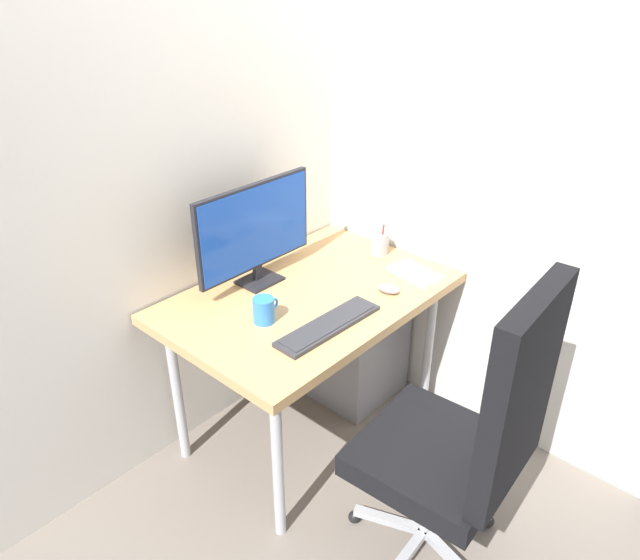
{
  "coord_description": "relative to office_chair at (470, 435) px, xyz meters",
  "views": [
    {
      "loc": [
        -1.59,
        -1.49,
        2.01
      ],
      "look_at": [
        -0.02,
        -0.08,
        0.86
      ],
      "focal_mm": 33.16,
      "sensor_mm": 36.0,
      "label": 1
    }
  ],
  "objects": [
    {
      "name": "monitor",
      "position": [
        0.09,
        1.11,
        0.38
      ],
      "size": [
        0.61,
        0.14,
        0.45
      ],
      "color": "black",
      "rests_on": "desk"
    },
    {
      "name": "mouse",
      "position": [
        0.39,
        0.63,
        0.15
      ],
      "size": [
        0.07,
        0.11,
        0.03
      ],
      "primitive_type": "ellipsoid",
      "rotation": [
        0.0,
        0.0,
        0.19
      ],
      "color": "gray",
      "rests_on": "desk"
    },
    {
      "name": "wall_side_right",
      "position": [
        0.8,
        0.67,
        0.78
      ],
      "size": [
        0.04,
        2.24,
        2.8
      ],
      "primitive_type": "cube",
      "color": "silver",
      "rests_on": "ground_plane"
    },
    {
      "name": "ground_plane",
      "position": [
        0.17,
        0.88,
        -0.62
      ],
      "size": [
        8.0,
        8.0,
        0.0
      ],
      "primitive_type": "plane",
      "color": "slate"
    },
    {
      "name": "desk",
      "position": [
        0.17,
        0.88,
        0.07
      ],
      "size": [
        1.21,
        0.81,
        0.76
      ],
      "color": "tan",
      "rests_on": "ground_plane"
    },
    {
      "name": "notebook",
      "position": [
        0.6,
        0.63,
        0.15
      ],
      "size": [
        0.17,
        0.26,
        0.02
      ],
      "primitive_type": "cube",
      "rotation": [
        0.0,
        0.0,
        -0.18
      ],
      "color": "silver",
      "rests_on": "desk"
    },
    {
      "name": "office_chair",
      "position": [
        0.0,
        0.0,
        0.0
      ],
      "size": [
        0.57,
        0.58,
        1.21
      ],
      "color": "black",
      "rests_on": "ground_plane"
    },
    {
      "name": "filing_cabinet",
      "position": [
        0.54,
        0.95,
        -0.3
      ],
      "size": [
        0.43,
        0.48,
        0.65
      ],
      "color": "slate",
      "rests_on": "ground_plane"
    },
    {
      "name": "wall_back",
      "position": [
        0.17,
        1.31,
        0.78
      ],
      "size": [
        2.64,
        0.04,
        2.8
      ],
      "primitive_type": "cube",
      "color": "silver",
      "rests_on": "ground_plane"
    },
    {
      "name": "keyboard",
      "position": [
        0.02,
        0.64,
        0.14
      ],
      "size": [
        0.48,
        0.14,
        0.02
      ],
      "color": "#333338",
      "rests_on": "desk"
    },
    {
      "name": "coffee_mug",
      "position": [
        -0.11,
        0.85,
        0.19
      ],
      "size": [
        0.12,
        0.08,
        0.1
      ],
      "color": "#337FD8",
      "rests_on": "desk"
    },
    {
      "name": "pen_holder",
      "position": [
        0.67,
        0.89,
        0.19
      ],
      "size": [
        0.09,
        0.09,
        0.17
      ],
      "color": "#9EA0A5",
      "rests_on": "desk"
    }
  ]
}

